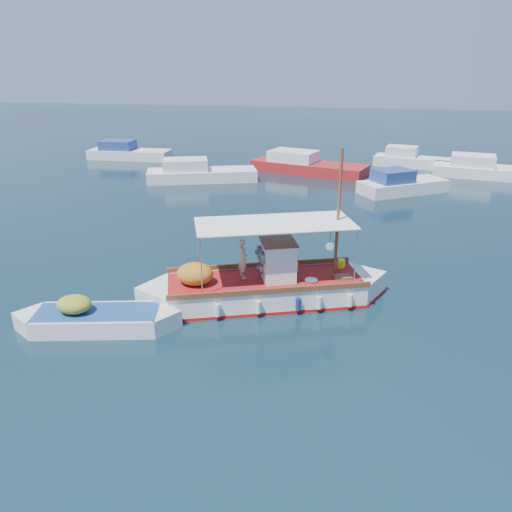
# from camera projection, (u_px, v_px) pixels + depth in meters

# --- Properties ---
(ground) EXTENTS (160.00, 160.00, 0.00)m
(ground) POSITION_uv_depth(u_px,v_px,m) (285.00, 298.00, 18.37)
(ground) COLOR black
(ground) RESTS_ON ground
(fishing_caique) EXTENTS (8.68, 4.67, 5.63)m
(fishing_caique) POSITION_uv_depth(u_px,v_px,m) (264.00, 288.00, 18.03)
(fishing_caique) COLOR white
(fishing_caique) RESTS_ON ground
(dinghy) EXTENTS (5.35, 2.36, 1.34)m
(dinghy) POSITION_uv_depth(u_px,v_px,m) (96.00, 321.00, 16.21)
(dinghy) COLOR white
(dinghy) RESTS_ON ground
(bg_boat_nw) EXTENTS (8.15, 4.77, 1.80)m
(bg_boat_nw) POSITION_uv_depth(u_px,v_px,m) (199.00, 174.00, 36.06)
(bg_boat_nw) COLOR silver
(bg_boat_nw) RESTS_ON ground
(bg_boat_n) EXTENTS (9.31, 5.32, 1.80)m
(bg_boat_n) POSITION_uv_depth(u_px,v_px,m) (306.00, 166.00, 38.73)
(bg_boat_n) COLOR #A81C1C
(bg_boat_n) RESTS_ON ground
(bg_boat_ne) EXTENTS (6.08, 5.03, 1.80)m
(bg_boat_ne) POSITION_uv_depth(u_px,v_px,m) (400.00, 185.00, 32.76)
(bg_boat_ne) COLOR silver
(bg_boat_ne) RESTS_ON ground
(bg_boat_e) EXTENTS (8.02, 4.00, 1.80)m
(bg_boat_e) POSITION_uv_depth(u_px,v_px,m) (485.00, 171.00, 37.19)
(bg_boat_e) COLOR silver
(bg_boat_e) RESTS_ON ground
(bg_boat_far_w) EXTENTS (7.18, 2.48, 1.80)m
(bg_boat_far_w) POSITION_uv_depth(u_px,v_px,m) (127.00, 153.00, 44.08)
(bg_boat_far_w) COLOR silver
(bg_boat_far_w) RESTS_ON ground
(bg_boat_far_n) EXTENTS (6.29, 3.37, 1.80)m
(bg_boat_far_n) POSITION_uv_depth(u_px,v_px,m) (410.00, 160.00, 40.92)
(bg_boat_far_n) COLOR silver
(bg_boat_far_n) RESTS_ON ground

